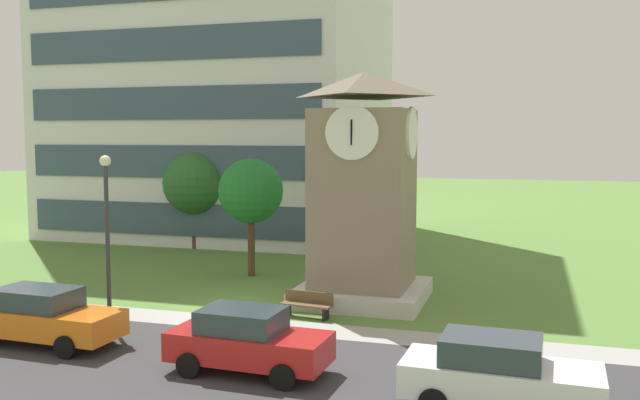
# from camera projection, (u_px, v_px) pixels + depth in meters

# --- Properties ---
(ground_plane) EXTENTS (160.00, 160.00, 0.00)m
(ground_plane) POSITION_uv_depth(u_px,v_px,m) (239.00, 308.00, 24.76)
(ground_plane) COLOR #567F38
(street_asphalt) EXTENTS (120.00, 7.20, 0.01)m
(street_asphalt) POSITION_uv_depth(u_px,v_px,m) (147.00, 363.00, 18.81)
(street_asphalt) COLOR #38383A
(street_asphalt) RESTS_ON ground
(kerb_strip) EXTENTS (120.00, 1.60, 0.01)m
(kerb_strip) POSITION_uv_depth(u_px,v_px,m) (217.00, 321.00, 23.00)
(kerb_strip) COLOR #9E9E99
(kerb_strip) RESTS_ON ground
(office_building) EXTENTS (19.11, 14.81, 28.80)m
(office_building) POSITION_uv_depth(u_px,v_px,m) (224.00, 8.00, 43.96)
(office_building) COLOR silver
(office_building) RESTS_ON ground
(clock_tower) EXTENTS (4.64, 4.64, 8.55)m
(clock_tower) POSITION_uv_depth(u_px,v_px,m) (364.00, 202.00, 25.57)
(clock_tower) COLOR gray
(clock_tower) RESTS_ON ground
(park_bench) EXTENTS (1.85, 0.70, 0.88)m
(park_bench) POSITION_uv_depth(u_px,v_px,m) (307.00, 304.00, 23.48)
(park_bench) COLOR brown
(park_bench) RESTS_ON ground
(street_lamp) EXTENTS (0.36, 0.36, 5.58)m
(street_lamp) POSITION_uv_depth(u_px,v_px,m) (107.00, 220.00, 22.19)
(street_lamp) COLOR #333338
(street_lamp) RESTS_ON ground
(tree_near_tower) EXTENTS (3.45, 3.45, 5.34)m
(tree_near_tower) POSITION_uv_depth(u_px,v_px,m) (194.00, 184.00, 37.72)
(tree_near_tower) COLOR #513823
(tree_near_tower) RESTS_ON ground
(tree_by_building) EXTENTS (2.87, 2.87, 5.23)m
(tree_by_building) POSITION_uv_depth(u_px,v_px,m) (251.00, 192.00, 30.18)
(tree_by_building) COLOR #513823
(tree_by_building) RESTS_ON ground
(tree_streetside) EXTENTS (3.59, 3.59, 5.78)m
(tree_streetside) POSITION_uv_depth(u_px,v_px,m) (365.00, 180.00, 35.39)
(tree_streetside) COLOR #513823
(tree_streetside) RESTS_ON ground
(parked_car_orange) EXTENTS (4.85, 2.07, 1.69)m
(parked_car_orange) POSITION_uv_depth(u_px,v_px,m) (42.00, 316.00, 20.40)
(parked_car_orange) COLOR orange
(parked_car_orange) RESTS_ON ground
(parked_car_red) EXTENTS (4.29, 2.07, 1.69)m
(parked_car_red) POSITION_uv_depth(u_px,v_px,m) (247.00, 340.00, 17.96)
(parked_car_red) COLOR red
(parked_car_red) RESTS_ON ground
(parked_car_white) EXTENTS (4.47, 2.10, 1.69)m
(parked_car_white) POSITION_uv_depth(u_px,v_px,m) (498.00, 373.00, 15.47)
(parked_car_white) COLOR silver
(parked_car_white) RESTS_ON ground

